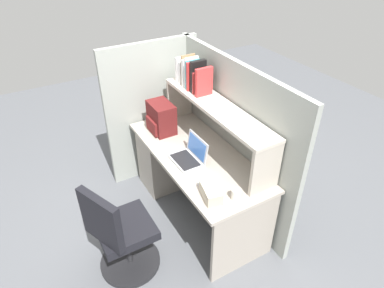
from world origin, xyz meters
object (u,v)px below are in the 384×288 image
(backpack, at_px, (161,118))
(office_chair, at_px, (121,237))
(paper_cup, at_px, (236,194))
(tissue_box, at_px, (211,193))
(computer_mouse, at_px, (204,181))
(laptop, at_px, (190,155))

(backpack, height_order, office_chair, backpack)
(paper_cup, bearing_deg, office_chair, -114.20)
(tissue_box, bearing_deg, backpack, -171.84)
(paper_cup, bearing_deg, computer_mouse, -157.40)
(computer_mouse, distance_m, office_chair, 0.81)
(backpack, distance_m, computer_mouse, 0.92)
(computer_mouse, relative_size, paper_cup, 1.15)
(laptop, bearing_deg, computer_mouse, -9.82)
(computer_mouse, height_order, tissue_box, tissue_box)
(tissue_box, xyz_separation_m, office_chair, (-0.27, -0.68, -0.39))
(backpack, relative_size, computer_mouse, 2.96)
(paper_cup, xyz_separation_m, office_chair, (-0.38, -0.84, -0.38))
(backpack, height_order, paper_cup, backpack)
(tissue_box, relative_size, office_chair, 0.24)
(laptop, xyz_separation_m, tissue_box, (0.50, -0.10, -0.00))
(computer_mouse, bearing_deg, paper_cup, -3.69)
(computer_mouse, xyz_separation_m, office_chair, (-0.10, -0.72, -0.35))
(backpack, bearing_deg, tissue_box, -5.05)
(computer_mouse, distance_m, paper_cup, 0.31)
(backpack, xyz_separation_m, computer_mouse, (0.91, -0.05, -0.13))
(paper_cup, height_order, tissue_box, tissue_box)
(computer_mouse, height_order, paper_cup, paper_cup)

